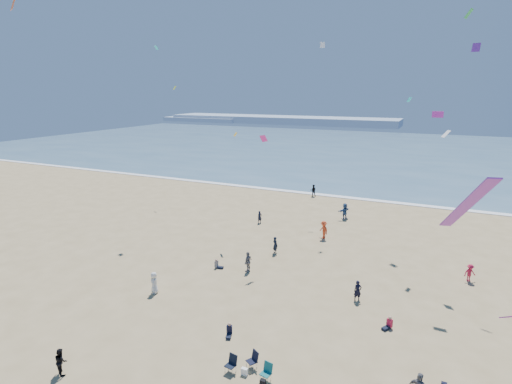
% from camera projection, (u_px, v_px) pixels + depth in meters
% --- Properties ---
extents(ocean, '(220.00, 100.00, 0.06)m').
position_uv_depth(ocean, '(392.00, 152.00, 101.23)').
color(ocean, '#476B84').
rests_on(ocean, ground).
extents(surf_line, '(220.00, 1.20, 0.08)m').
position_uv_depth(surf_line, '(351.00, 198.00, 57.22)').
color(surf_line, white).
rests_on(surf_line, ground).
extents(headland_far, '(110.00, 20.00, 3.20)m').
position_uv_depth(headland_far, '(280.00, 120.00, 191.23)').
color(headland_far, '#7A8EA8').
rests_on(headland_far, ground).
extents(headland_near, '(40.00, 14.00, 2.00)m').
position_uv_depth(headland_near, '(203.00, 119.00, 203.22)').
color(headland_near, '#7A8EA8').
rests_on(headland_near, ground).
extents(standing_flyers, '(28.90, 48.40, 1.95)m').
position_uv_depth(standing_flyers, '(347.00, 267.00, 32.71)').
color(standing_flyers, '#315488').
rests_on(standing_flyers, ground).
extents(seated_group, '(15.67, 21.44, 0.84)m').
position_uv_depth(seated_group, '(276.00, 356.00, 22.50)').
color(seated_group, white).
rests_on(seated_group, ground).
extents(chair_cluster, '(2.70, 1.56, 1.00)m').
position_uv_depth(chair_cluster, '(249.00, 366.00, 21.55)').
color(chair_cluster, black).
rests_on(chair_cluster, ground).
extents(white_tote, '(0.35, 0.20, 0.40)m').
position_uv_depth(white_tote, '(244.00, 372.00, 21.56)').
color(white_tote, white).
rests_on(white_tote, ground).
extents(black_backpack, '(0.30, 0.22, 0.38)m').
position_uv_depth(black_backpack, '(263.00, 383.00, 20.73)').
color(black_backpack, black).
rests_on(black_backpack, ground).
extents(kites_aloft, '(43.50, 42.61, 28.25)m').
position_uv_depth(kites_aloft, '(401.00, 117.00, 23.04)').
color(kites_aloft, '#C3DE21').
rests_on(kites_aloft, ground).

